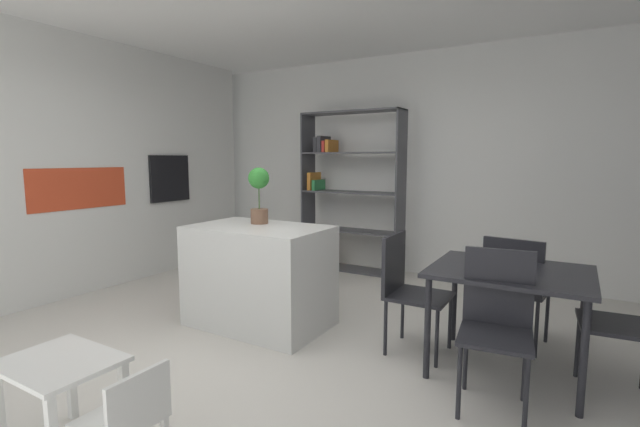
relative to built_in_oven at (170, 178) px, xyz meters
name	(u,v)px	position (x,y,z in m)	size (l,w,h in m)	color
ground_plane	(272,349)	(2.65, -1.33, -1.24)	(9.21, 9.21, 0.00)	beige
back_partition	(403,165)	(2.65, 1.55, 0.17)	(6.70, 0.06, 2.83)	white
tall_cabinet_run_left	(51,166)	(-0.33, -1.33, 0.17)	(0.61, 5.26, 2.83)	silver
cabinet_niche_splashback	(80,188)	(-0.02, -1.22, -0.07)	(0.01, 1.10, 0.45)	#CC4223
built_in_oven	(170,178)	(0.00, 0.00, 0.00)	(0.06, 0.62, 0.61)	black
kitchen_island	(259,276)	(2.23, -0.95, -0.79)	(1.22, 0.77, 0.90)	silver
potted_plant_on_island	(259,191)	(2.14, -0.82, -0.04)	(0.19, 0.19, 0.52)	brown
open_bookshelf	(345,193)	(1.97, 1.24, -0.21)	(1.39, 0.35, 2.11)	#4C4C51
child_table	(61,377)	(2.45, -2.84, -0.85)	(0.57, 0.45, 0.49)	white
child_chair_right	(127,420)	(2.97, -2.84, -0.91)	(0.32, 0.32, 0.58)	silver
dining_table	(510,280)	(4.29, -0.78, -0.58)	(1.03, 0.86, 0.74)	#232328
dining_chair_far	(515,282)	(4.28, -0.33, -0.71)	(0.50, 0.49, 0.89)	#232328
dining_chair_near	(497,315)	(4.28, -1.24, -0.69)	(0.45, 0.47, 0.95)	#232328
dining_chair_island_side	(407,283)	(3.55, -0.78, -0.71)	(0.45, 0.44, 0.91)	#232328
dining_chair_window_side	(637,317)	(5.02, -0.78, -0.71)	(0.47, 0.47, 0.88)	#232328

